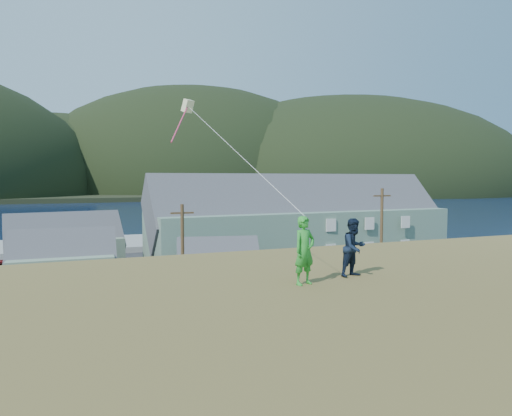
{
  "coord_description": "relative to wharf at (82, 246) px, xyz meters",
  "views": [
    {
      "loc": [
        -5.67,
        -29.19,
        10.02
      ],
      "look_at": [
        1.04,
        -11.54,
        8.8
      ],
      "focal_mm": 32.0,
      "sensor_mm": 36.0,
      "label": 1
    }
  ],
  "objects": [
    {
      "name": "parked_cars",
      "position": [
        -3.94,
        -18.35,
        0.42
      ],
      "size": [
        16.62,
        12.6,
        1.58
      ],
      "color": "silver",
      "rests_on": "waterfront_lot"
    },
    {
      "name": "grass_strip",
      "position": [
        6.0,
        -42.0,
        -0.4
      ],
      "size": [
        110.0,
        8.0,
        0.1
      ],
      "primitive_type": "cube",
      "color": "#4C3D19",
      "rests_on": "ground"
    },
    {
      "name": "utility_poles",
      "position": [
        6.27,
        -38.5,
        3.92
      ],
      "size": [
        35.7,
        0.24,
        9.11
      ],
      "color": "#47331E",
      "rests_on": "waterfront_lot"
    },
    {
      "name": "kite_flyer_navy",
      "position": [
        7.6,
        -58.02,
        7.59
      ],
      "size": [
        0.95,
        0.82,
        1.68
      ],
      "primitive_type": "imported",
      "rotation": [
        0.0,
        0.0,
        0.25
      ],
      "color": "#111D31",
      "rests_on": "hillside"
    },
    {
      "name": "far_shore",
      "position": [
        6.0,
        290.0,
        0.55
      ],
      "size": [
        900.0,
        320.0,
        2.0
      ],
      "primitive_type": "cube",
      "color": "black",
      "rests_on": "ground"
    },
    {
      "name": "shed_white",
      "position": [
        11.44,
        -30.55,
        1.78
      ],
      "size": [
        8.06,
        6.15,
        5.76
      ],
      "rotation": [
        0.0,
        0.0,
        -0.2
      ],
      "color": "silver",
      "rests_on": "waterfront_lot"
    },
    {
      "name": "far_hills",
      "position": [
        41.59,
        239.38,
        1.55
      ],
      "size": [
        760.0,
        265.0,
        143.0
      ],
      "color": "black",
      "rests_on": "ground"
    },
    {
      "name": "ground",
      "position": [
        6.0,
        -40.0,
        -0.45
      ],
      "size": [
        900.0,
        900.0,
        0.0
      ],
      "primitive_type": "plane",
      "color": "#0A1638",
      "rests_on": "ground"
    },
    {
      "name": "shed_palegreen_near",
      "position": [
        -1.47,
        -25.02,
        2.05
      ],
      "size": [
        9.19,
        5.87,
        6.61
      ],
      "rotation": [
        0.0,
        0.0,
        -0.01
      ],
      "color": "gray",
      "rests_on": "waterfront_lot"
    },
    {
      "name": "wharf",
      "position": [
        0.0,
        0.0,
        0.0
      ],
      "size": [
        26.0,
        14.0,
        0.9
      ],
      "primitive_type": "cube",
      "color": "gray",
      "rests_on": "ground"
    },
    {
      "name": "lodge",
      "position": [
        24.74,
        -20.41,
        4.46
      ],
      "size": [
        36.78,
        11.95,
        12.78
      ],
      "rotation": [
        0.0,
        0.0,
        0.05
      ],
      "color": "gray",
      "rests_on": "waterfront_lot"
    },
    {
      "name": "shed_palegreen_far",
      "position": [
        -1.56,
        -16.88,
        2.52
      ],
      "size": [
        12.47,
        8.34,
        7.8
      ],
      "rotation": [
        0.0,
        0.0,
        0.16
      ],
      "color": "slate",
      "rests_on": "waterfront_lot"
    },
    {
      "name": "kite_flyer_green",
      "position": [
        5.8,
        -58.42,
        7.66
      ],
      "size": [
        0.77,
        0.61,
        1.83
      ],
      "primitive_type": "imported",
      "rotation": [
        0.0,
        0.0,
        0.29
      ],
      "color": "green",
      "rests_on": "hillside"
    },
    {
      "name": "waterfront_lot",
      "position": [
        6.0,
        -23.0,
        -0.39
      ],
      "size": [
        72.0,
        36.0,
        0.12
      ],
      "primitive_type": "cube",
      "color": "#28282B",
      "rests_on": "ground"
    },
    {
      "name": "kite_rig",
      "position": [
        4.65,
        -49.54,
        12.54
      ],
      "size": [
        1.18,
        4.93,
        10.19
      ],
      "color": "#FBF9BE",
      "rests_on": "ground"
    }
  ]
}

